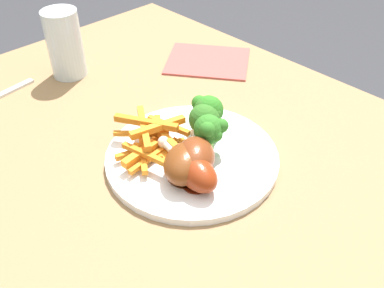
{
  "coord_description": "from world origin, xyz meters",
  "views": [
    {
      "loc": [
        0.41,
        -0.37,
        1.15
      ],
      "look_at": [
        0.05,
        -0.02,
        0.74
      ],
      "focal_mm": 40.01,
      "sensor_mm": 36.0,
      "label": 1
    }
  ],
  "objects_px": {
    "broccoli_floret_front": "(212,129)",
    "chicken_drumstick_extra": "(185,162)",
    "chicken_drumstick_far": "(194,171)",
    "water_glass": "(65,44)",
    "dining_table": "(182,190)",
    "broccoli_floret_back": "(207,110)",
    "dinner_plate": "(192,157)",
    "chicken_drumstick_near": "(195,157)",
    "broccoli_floret_middle": "(205,118)",
    "carrot_fries_pile": "(153,140)"
  },
  "relations": [
    {
      "from": "broccoli_floret_front",
      "to": "chicken_drumstick_extra",
      "type": "bearing_deg",
      "value": -80.77
    },
    {
      "from": "carrot_fries_pile",
      "to": "chicken_drumstick_far",
      "type": "distance_m",
      "value": 0.09
    },
    {
      "from": "carrot_fries_pile",
      "to": "chicken_drumstick_near",
      "type": "bearing_deg",
      "value": 10.06
    },
    {
      "from": "carrot_fries_pile",
      "to": "chicken_drumstick_near",
      "type": "height_order",
      "value": "chicken_drumstick_near"
    },
    {
      "from": "chicken_drumstick_near",
      "to": "broccoli_floret_back",
      "type": "bearing_deg",
      "value": 124.32
    },
    {
      "from": "broccoli_floret_middle",
      "to": "chicken_drumstick_near",
      "type": "xyz_separation_m",
      "value": [
        0.04,
        -0.06,
        -0.01
      ]
    },
    {
      "from": "dinner_plate",
      "to": "carrot_fries_pile",
      "type": "relative_size",
      "value": 1.71
    },
    {
      "from": "broccoli_floret_back",
      "to": "chicken_drumstick_far",
      "type": "relative_size",
      "value": 0.48
    },
    {
      "from": "broccoli_floret_middle",
      "to": "broccoli_floret_back",
      "type": "relative_size",
      "value": 0.96
    },
    {
      "from": "chicken_drumstick_near",
      "to": "chicken_drumstick_extra",
      "type": "distance_m",
      "value": 0.02
    },
    {
      "from": "dining_table",
      "to": "carrot_fries_pile",
      "type": "bearing_deg",
      "value": -88.99
    },
    {
      "from": "chicken_drumstick_far",
      "to": "broccoli_floret_middle",
      "type": "bearing_deg",
      "value": 126.38
    },
    {
      "from": "chicken_drumstick_near",
      "to": "chicken_drumstick_extra",
      "type": "bearing_deg",
      "value": -99.57
    },
    {
      "from": "water_glass",
      "to": "chicken_drumstick_extra",
      "type": "bearing_deg",
      "value": -6.75
    },
    {
      "from": "chicken_drumstick_near",
      "to": "water_glass",
      "type": "xyz_separation_m",
      "value": [
        -0.39,
        0.03,
        0.03
      ]
    },
    {
      "from": "dining_table",
      "to": "chicken_drumstick_extra",
      "type": "height_order",
      "value": "chicken_drumstick_extra"
    },
    {
      "from": "broccoli_floret_back",
      "to": "chicken_drumstick_near",
      "type": "xyz_separation_m",
      "value": [
        0.06,
        -0.08,
        -0.02
      ]
    },
    {
      "from": "chicken_drumstick_extra",
      "to": "water_glass",
      "type": "bearing_deg",
      "value": 173.25
    },
    {
      "from": "dining_table",
      "to": "broccoli_floret_front",
      "type": "xyz_separation_m",
      "value": [
        0.07,
        0.0,
        0.17
      ]
    },
    {
      "from": "dinner_plate",
      "to": "chicken_drumstick_near",
      "type": "distance_m",
      "value": 0.05
    },
    {
      "from": "dinner_plate",
      "to": "chicken_drumstick_extra",
      "type": "relative_size",
      "value": 2.14
    },
    {
      "from": "dining_table",
      "to": "chicken_drumstick_near",
      "type": "relative_size",
      "value": 8.65
    },
    {
      "from": "broccoli_floret_front",
      "to": "chicken_drumstick_near",
      "type": "distance_m",
      "value": 0.05
    },
    {
      "from": "dining_table",
      "to": "carrot_fries_pile",
      "type": "distance_m",
      "value": 0.16
    },
    {
      "from": "broccoli_floret_front",
      "to": "chicken_drumstick_extra",
      "type": "height_order",
      "value": "broccoli_floret_front"
    },
    {
      "from": "chicken_drumstick_near",
      "to": "water_glass",
      "type": "bearing_deg",
      "value": 175.68
    },
    {
      "from": "carrot_fries_pile",
      "to": "chicken_drumstick_extra",
      "type": "bearing_deg",
      "value": -2.01
    },
    {
      "from": "chicken_drumstick_extra",
      "to": "broccoli_floret_back",
      "type": "bearing_deg",
      "value": 118.33
    },
    {
      "from": "broccoli_floret_front",
      "to": "water_glass",
      "type": "bearing_deg",
      "value": -177.32
    },
    {
      "from": "carrot_fries_pile",
      "to": "water_glass",
      "type": "bearing_deg",
      "value": 172.12
    },
    {
      "from": "chicken_drumstick_far",
      "to": "water_glass",
      "type": "relative_size",
      "value": 1.02
    },
    {
      "from": "broccoli_floret_back",
      "to": "carrot_fries_pile",
      "type": "distance_m",
      "value": 0.1
    },
    {
      "from": "carrot_fries_pile",
      "to": "chicken_drumstick_far",
      "type": "relative_size",
      "value": 1.15
    },
    {
      "from": "broccoli_floret_front",
      "to": "dinner_plate",
      "type": "bearing_deg",
      "value": -121.59
    },
    {
      "from": "broccoli_floret_middle",
      "to": "chicken_drumstick_extra",
      "type": "relative_size",
      "value": 0.51
    },
    {
      "from": "dining_table",
      "to": "broccoli_floret_back",
      "type": "xyz_separation_m",
      "value": [
        0.02,
        0.04,
        0.17
      ]
    },
    {
      "from": "water_glass",
      "to": "chicken_drumstick_near",
      "type": "bearing_deg",
      "value": -4.32
    },
    {
      "from": "dinner_plate",
      "to": "chicken_drumstick_extra",
      "type": "xyz_separation_m",
      "value": [
        0.03,
        -0.04,
        0.03
      ]
    },
    {
      "from": "dining_table",
      "to": "dinner_plate",
      "type": "height_order",
      "value": "dinner_plate"
    },
    {
      "from": "dinner_plate",
      "to": "water_glass",
      "type": "distance_m",
      "value": 0.37
    },
    {
      "from": "broccoli_floret_front",
      "to": "chicken_drumstick_far",
      "type": "distance_m",
      "value": 0.08
    },
    {
      "from": "dining_table",
      "to": "chicken_drumstick_extra",
      "type": "bearing_deg",
      "value": -38.47
    },
    {
      "from": "broccoli_floret_middle",
      "to": "chicken_drumstick_far",
      "type": "relative_size",
      "value": 0.46
    },
    {
      "from": "chicken_drumstick_extra",
      "to": "broccoli_floret_middle",
      "type": "bearing_deg",
      "value": 117.29
    },
    {
      "from": "dinner_plate",
      "to": "broccoli_floret_front",
      "type": "height_order",
      "value": "broccoli_floret_front"
    },
    {
      "from": "carrot_fries_pile",
      "to": "chicken_drumstick_near",
      "type": "xyz_separation_m",
      "value": [
        0.08,
        0.01,
        0.01
      ]
    },
    {
      "from": "broccoli_floret_middle",
      "to": "broccoli_floret_back",
      "type": "height_order",
      "value": "broccoli_floret_back"
    },
    {
      "from": "dinner_plate",
      "to": "broccoli_floret_back",
      "type": "bearing_deg",
      "value": 114.11
    },
    {
      "from": "broccoli_floret_front",
      "to": "chicken_drumstick_extra",
      "type": "relative_size",
      "value": 0.52
    },
    {
      "from": "broccoli_floret_back",
      "to": "broccoli_floret_front",
      "type": "bearing_deg",
      "value": -38.77
    }
  ]
}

